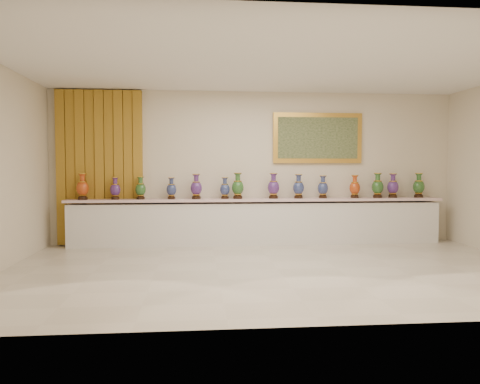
% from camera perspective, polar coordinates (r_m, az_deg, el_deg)
% --- Properties ---
extents(ground, '(8.00, 8.00, 0.00)m').
position_cam_1_polar(ground, '(7.02, 4.56, -9.36)').
color(ground, beige).
rests_on(ground, ground).
extents(room, '(8.00, 8.00, 8.00)m').
position_cam_1_polar(room, '(9.27, -12.55, 3.50)').
color(room, beige).
rests_on(room, ground).
extents(counter, '(7.28, 0.48, 0.90)m').
position_cam_1_polar(counter, '(9.16, 2.14, -3.68)').
color(counter, white).
rests_on(counter, ground).
extents(vase_0, '(0.25, 0.25, 0.49)m').
position_cam_1_polar(vase_0, '(9.23, -18.64, 0.48)').
color(vase_0, black).
rests_on(vase_0, counter).
extents(vase_1, '(0.25, 0.25, 0.42)m').
position_cam_1_polar(vase_1, '(9.14, -14.96, 0.30)').
color(vase_1, black).
rests_on(vase_1, counter).
extents(vase_2, '(0.24, 0.24, 0.43)m').
position_cam_1_polar(vase_2, '(9.07, -12.02, 0.35)').
color(vase_2, black).
rests_on(vase_2, counter).
extents(vase_3, '(0.20, 0.20, 0.41)m').
position_cam_1_polar(vase_3, '(9.05, -8.36, 0.32)').
color(vase_3, black).
rests_on(vase_3, counter).
extents(vase_4, '(0.24, 0.24, 0.48)m').
position_cam_1_polar(vase_4, '(8.99, -5.35, 0.52)').
color(vase_4, black).
rests_on(vase_4, counter).
extents(vase_5, '(0.25, 0.25, 0.41)m').
position_cam_1_polar(vase_5, '(9.02, -1.85, 0.35)').
color(vase_5, black).
rests_on(vase_5, counter).
extents(vase_6, '(0.30, 0.30, 0.50)m').
position_cam_1_polar(vase_6, '(9.01, -0.27, 0.60)').
color(vase_6, black).
rests_on(vase_6, counter).
extents(vase_7, '(0.29, 0.29, 0.49)m').
position_cam_1_polar(vase_7, '(9.11, 4.10, 0.60)').
color(vase_7, black).
rests_on(vase_7, counter).
extents(vase_8, '(0.24, 0.24, 0.47)m').
position_cam_1_polar(vase_8, '(9.21, 7.15, 0.55)').
color(vase_8, black).
rests_on(vase_8, counter).
extents(vase_9, '(0.25, 0.25, 0.45)m').
position_cam_1_polar(vase_9, '(9.36, 10.07, 0.49)').
color(vase_9, black).
rests_on(vase_9, counter).
extents(vase_10, '(0.24, 0.24, 0.45)m').
position_cam_1_polar(vase_10, '(9.54, 13.81, 0.52)').
color(vase_10, black).
rests_on(vase_10, counter).
extents(vase_11, '(0.25, 0.25, 0.49)m').
position_cam_1_polar(vase_11, '(9.68, 16.43, 0.63)').
color(vase_11, black).
rests_on(vase_11, counter).
extents(vase_12, '(0.27, 0.27, 0.48)m').
position_cam_1_polar(vase_12, '(9.85, 18.14, 0.61)').
color(vase_12, black).
rests_on(vase_12, counter).
extents(vase_13, '(0.29, 0.29, 0.49)m').
position_cam_1_polar(vase_13, '(10.09, 20.95, 0.63)').
color(vase_13, black).
rests_on(vase_13, counter).
extents(label_card, '(0.10, 0.06, 0.00)m').
position_cam_1_polar(label_card, '(8.91, -7.21, -0.88)').
color(label_card, white).
rests_on(label_card, counter).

